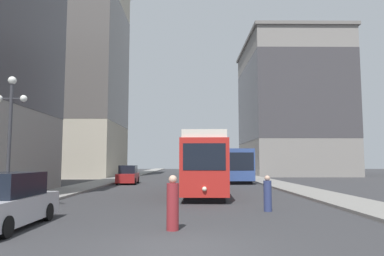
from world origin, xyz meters
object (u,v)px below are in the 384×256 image
at_px(transit_bus, 233,164).
at_px(parked_car_left_near, 5,202).
at_px(streetcar, 204,163).
at_px(parked_car_left_mid, 128,175).
at_px(lamp_post_left_near, 10,121).
at_px(pedestrian_crossing_far, 173,205).
at_px(pedestrian_crossing_near, 268,195).

height_order(transit_bus, parked_car_left_near, transit_bus).
height_order(streetcar, parked_car_left_mid, streetcar).
relative_size(transit_bus, lamp_post_left_near, 1.91).
bearing_deg(pedestrian_crossing_far, streetcar, -11.40).
bearing_deg(streetcar, pedestrian_crossing_far, -94.29).
xyz_separation_m(parked_car_left_mid, pedestrian_crossing_near, (9.59, -20.06, -0.11)).
bearing_deg(parked_car_left_mid, lamp_post_left_near, -98.00).
height_order(streetcar, parked_car_left_near, streetcar).
height_order(pedestrian_crossing_near, pedestrian_crossing_far, pedestrian_crossing_far).
relative_size(parked_car_left_near, pedestrian_crossing_far, 2.84).
bearing_deg(pedestrian_crossing_far, parked_car_left_mid, 8.23).
bearing_deg(parked_car_left_mid, transit_bus, 15.04).
bearing_deg(transit_bus, streetcar, -106.66).
bearing_deg(streetcar, transit_bus, 77.88).
xyz_separation_m(parked_car_left_near, pedestrian_crossing_near, (9.59, 3.92, -0.11)).
height_order(streetcar, pedestrian_crossing_near, streetcar).
relative_size(streetcar, lamp_post_left_near, 2.32).
bearing_deg(streetcar, parked_car_left_mid, 125.89).
bearing_deg(pedestrian_crossing_near, parked_car_left_mid, -23.89).
distance_m(streetcar, parked_car_left_mid, 13.09).
xyz_separation_m(transit_bus, parked_car_left_mid, (-10.91, -3.47, -1.10)).
xyz_separation_m(streetcar, parked_car_left_near, (-7.18, -13.10, -1.26)).
relative_size(streetcar, parked_car_left_near, 2.74).
relative_size(parked_car_left_near, parked_car_left_mid, 1.01).
height_order(transit_bus, pedestrian_crossing_near, transit_bus).
distance_m(transit_bus, pedestrian_crossing_near, 23.60).
bearing_deg(parked_car_left_near, lamp_post_left_near, 116.09).
xyz_separation_m(pedestrian_crossing_near, lamp_post_left_near, (-11.49, -0.06, 3.25)).
bearing_deg(lamp_post_left_near, parked_car_left_mid, 84.61).
relative_size(pedestrian_crossing_near, pedestrian_crossing_far, 0.90).
bearing_deg(lamp_post_left_near, parked_car_left_near, -63.78).
xyz_separation_m(streetcar, lamp_post_left_near, (-9.08, -9.24, 1.88)).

